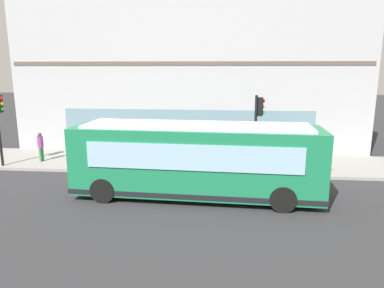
% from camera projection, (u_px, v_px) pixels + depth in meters
% --- Properties ---
extents(ground, '(120.00, 120.00, 0.00)m').
position_uv_depth(ground, '(169.00, 193.00, 15.06)').
color(ground, '#2D2D30').
extents(sidewalk_curb, '(4.35, 40.00, 0.15)m').
position_uv_depth(sidewalk_curb, '(182.00, 163.00, 19.69)').
color(sidewalk_curb, gray).
rests_on(sidewalk_curb, ground).
extents(building_corner, '(8.45, 21.88, 10.07)m').
position_uv_depth(building_corner, '(193.00, 72.00, 24.85)').
color(building_corner, '#A8A8AD').
rests_on(building_corner, ground).
extents(city_bus_nearside, '(2.97, 10.14, 3.07)m').
position_uv_depth(city_bus_nearside, '(196.00, 161.00, 14.37)').
color(city_bus_nearside, '#197247').
rests_on(city_bus_nearside, ground).
extents(traffic_light_near_corner, '(0.32, 0.49, 3.84)m').
position_uv_depth(traffic_light_near_corner, '(258.00, 119.00, 17.07)').
color(traffic_light_near_corner, black).
rests_on(traffic_light_near_corner, sidewalk_curb).
extents(fire_hydrant, '(0.35, 0.35, 0.74)m').
position_uv_depth(fire_hydrant, '(328.00, 164.00, 17.70)').
color(fire_hydrant, yellow).
rests_on(fire_hydrant, sidewalk_curb).
extents(pedestrian_near_hydrant, '(0.32, 0.32, 1.83)m').
position_uv_depth(pedestrian_near_hydrant, '(169.00, 140.00, 20.27)').
color(pedestrian_near_hydrant, '#3F8C4C').
rests_on(pedestrian_near_hydrant, sidewalk_curb).
extents(pedestrian_by_light_pole, '(0.32, 0.32, 1.61)m').
position_uv_depth(pedestrian_by_light_pole, '(111.00, 139.00, 21.13)').
color(pedestrian_by_light_pole, '#3359A5').
rests_on(pedestrian_by_light_pole, sidewalk_curb).
extents(pedestrian_near_building_entrance, '(0.32, 0.32, 1.63)m').
position_uv_depth(pedestrian_near_building_entrance, '(41.00, 145.00, 19.50)').
color(pedestrian_near_building_entrance, '#3F8C4C').
rests_on(pedestrian_near_building_entrance, sidewalk_curb).
extents(pedestrian_walking_along_curb, '(0.32, 0.32, 1.68)m').
position_uv_depth(pedestrian_walking_along_curb, '(279.00, 141.00, 20.38)').
color(pedestrian_walking_along_curb, '#99994C').
rests_on(pedestrian_walking_along_curb, sidewalk_curb).
extents(newspaper_vending_box, '(0.44, 0.43, 0.90)m').
position_uv_depth(newspaper_vending_box, '(243.00, 153.00, 19.55)').
color(newspaper_vending_box, '#197233').
rests_on(newspaper_vending_box, sidewalk_curb).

